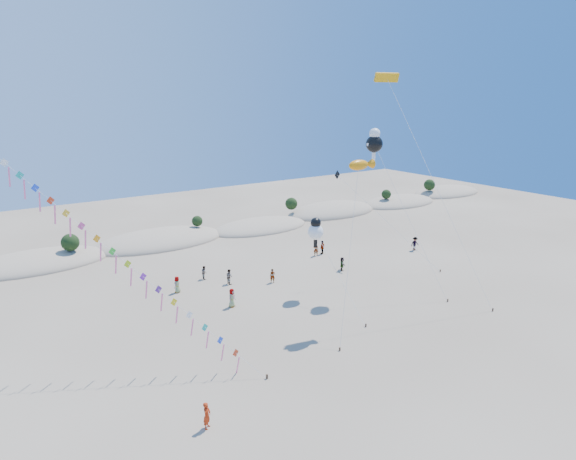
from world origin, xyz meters
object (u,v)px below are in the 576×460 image
Objects in this scene: parafoil_kite at (389,82)px; flyer_foreground at (207,415)px; fish_kite at (361,165)px; kite_train at (83,229)px.

parafoil_kite is 32.21m from flyer_foreground.
fish_kite is 0.66× the size of parafoil_kite.
kite_train is 29.15m from parafoil_kite.
fish_kite reaches higher than flyer_foreground.
fish_kite is 24.30m from flyer_foreground.
kite_train reaches higher than flyer_foreground.
kite_train is 23.42m from fish_kite.
fish_kite is 8.49m from parafoil_kite.
parafoil_kite is (26.81, -3.89, 10.77)m from kite_train.
parafoil_kite is at bearing -8.26° from kite_train.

